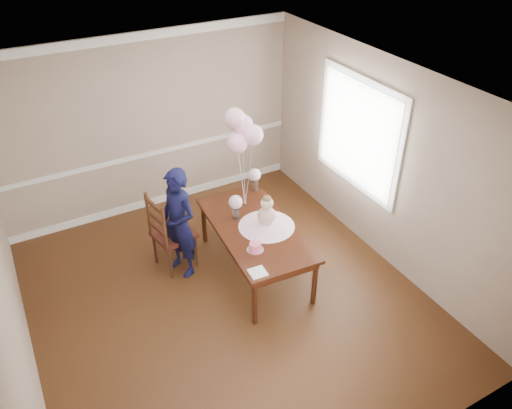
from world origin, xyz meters
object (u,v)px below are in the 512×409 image
(dining_table_top, at_px, (255,228))
(dining_chair_seat, at_px, (174,234))
(woman, at_px, (179,224))
(birthday_cake, at_px, (255,246))

(dining_table_top, bearing_deg, dining_chair_seat, 149.18)
(dining_chair_seat, bearing_deg, woman, -89.18)
(woman, bearing_deg, dining_table_top, 41.04)
(dining_chair_seat, xyz_separation_m, woman, (0.03, -0.16, 0.26))
(dining_table_top, relative_size, woman, 1.24)
(dining_table_top, xyz_separation_m, dining_chair_seat, (-0.87, 0.61, -0.18))
(birthday_cake, bearing_deg, dining_chair_seat, 122.77)
(birthday_cake, relative_size, woman, 0.09)
(dining_table_top, distance_m, dining_chair_seat, 1.08)
(birthday_cake, relative_size, dining_chair_seat, 0.29)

